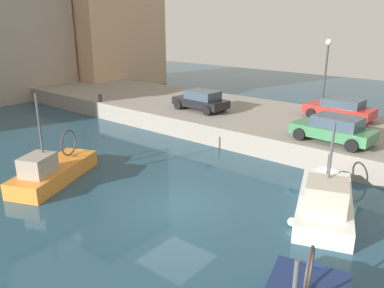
{
  "coord_description": "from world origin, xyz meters",
  "views": [
    {
      "loc": [
        -10.39,
        -9.26,
        7.24
      ],
      "look_at": [
        3.77,
        2.21,
        1.2
      ],
      "focal_mm": 35.82,
      "sensor_mm": 36.0,
      "label": 1
    }
  ],
  "objects_px": {
    "parked_car_black": "(201,100)",
    "fishing_boat_white": "(324,204)",
    "fishing_boat_orange": "(59,175)",
    "parked_car_green": "(334,129)",
    "mooring_bollard_north": "(100,98)",
    "quay_streetlamp": "(326,66)",
    "parked_car_red": "(340,109)"
  },
  "relations": [
    {
      "from": "parked_car_black",
      "to": "fishing_boat_white",
      "type": "bearing_deg",
      "value": -119.64
    },
    {
      "from": "fishing_boat_orange",
      "to": "parked_car_green",
      "type": "xyz_separation_m",
      "value": [
        9.93,
        -9.33,
        1.76
      ]
    },
    {
      "from": "mooring_bollard_north",
      "to": "quay_streetlamp",
      "type": "height_order",
      "value": "quay_streetlamp"
    },
    {
      "from": "fishing_boat_white",
      "to": "parked_car_red",
      "type": "xyz_separation_m",
      "value": [
        9.77,
        2.91,
        1.72
      ]
    },
    {
      "from": "parked_car_green",
      "to": "quay_streetlamp",
      "type": "xyz_separation_m",
      "value": [
        4.45,
        2.37,
        2.55
      ]
    },
    {
      "from": "fishing_boat_white",
      "to": "mooring_bollard_north",
      "type": "height_order",
      "value": "fishing_boat_white"
    },
    {
      "from": "parked_car_green",
      "to": "mooring_bollard_north",
      "type": "bearing_deg",
      "value": 93.99
    },
    {
      "from": "fishing_boat_white",
      "to": "parked_car_green",
      "type": "xyz_separation_m",
      "value": [
        4.97,
        1.57,
        1.74
      ]
    },
    {
      "from": "parked_car_black",
      "to": "parked_car_green",
      "type": "xyz_separation_m",
      "value": [
        -1.34,
        -9.52,
        0.0
      ]
    },
    {
      "from": "fishing_boat_orange",
      "to": "fishing_boat_white",
      "type": "bearing_deg",
      "value": -65.51
    },
    {
      "from": "parked_car_black",
      "to": "quay_streetlamp",
      "type": "relative_size",
      "value": 0.81
    },
    {
      "from": "fishing_boat_orange",
      "to": "quay_streetlamp",
      "type": "relative_size",
      "value": 1.2
    },
    {
      "from": "fishing_boat_white",
      "to": "parked_car_green",
      "type": "relative_size",
      "value": 1.59
    },
    {
      "from": "parked_car_red",
      "to": "parked_car_green",
      "type": "distance_m",
      "value": 4.99
    },
    {
      "from": "parked_car_green",
      "to": "fishing_boat_white",
      "type": "bearing_deg",
      "value": -162.45
    },
    {
      "from": "mooring_bollard_north",
      "to": "quay_streetlamp",
      "type": "distance_m",
      "value": 16.12
    },
    {
      "from": "parked_car_black",
      "to": "mooring_bollard_north",
      "type": "distance_m",
      "value": 8.07
    },
    {
      "from": "fishing_boat_orange",
      "to": "fishing_boat_white",
      "type": "height_order",
      "value": "fishing_boat_orange"
    },
    {
      "from": "fishing_boat_orange",
      "to": "parked_car_green",
      "type": "distance_m",
      "value": 13.74
    },
    {
      "from": "fishing_boat_orange",
      "to": "parked_car_black",
      "type": "distance_m",
      "value": 11.41
    },
    {
      "from": "fishing_boat_orange",
      "to": "fishing_boat_white",
      "type": "distance_m",
      "value": 11.97
    },
    {
      "from": "fishing_boat_white",
      "to": "quay_streetlamp",
      "type": "relative_size",
      "value": 1.35
    },
    {
      "from": "fishing_boat_orange",
      "to": "quay_streetlamp",
      "type": "distance_m",
      "value": 16.55
    },
    {
      "from": "mooring_bollard_north",
      "to": "quay_streetlamp",
      "type": "bearing_deg",
      "value": -69.1
    },
    {
      "from": "parked_car_green",
      "to": "parked_car_black",
      "type": "bearing_deg",
      "value": 81.99
    },
    {
      "from": "fishing_boat_orange",
      "to": "parked_car_red",
      "type": "relative_size",
      "value": 1.4
    },
    {
      "from": "fishing_boat_white",
      "to": "parked_car_red",
      "type": "distance_m",
      "value": 10.34
    },
    {
      "from": "fishing_boat_orange",
      "to": "parked_car_black",
      "type": "height_order",
      "value": "fishing_boat_orange"
    },
    {
      "from": "parked_car_black",
      "to": "parked_car_red",
      "type": "bearing_deg",
      "value": -67.05
    },
    {
      "from": "parked_car_black",
      "to": "quay_streetlamp",
      "type": "distance_m",
      "value": 8.21
    },
    {
      "from": "fishing_boat_white",
      "to": "quay_streetlamp",
      "type": "height_order",
      "value": "quay_streetlamp"
    },
    {
      "from": "fishing_boat_orange",
      "to": "fishing_boat_white",
      "type": "relative_size",
      "value": 0.89
    }
  ]
}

